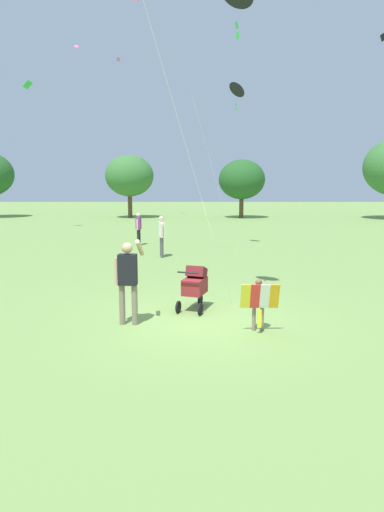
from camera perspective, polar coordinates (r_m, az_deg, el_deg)
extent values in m
plane|color=#75994C|center=(9.60, 0.43, -8.19)|extent=(120.00, 120.00, 0.00)
cylinder|color=brown|center=(37.72, -7.90, 6.27)|extent=(0.36, 0.36, 1.88)
ellipsoid|color=#387033|center=(37.68, -7.99, 10.12)|extent=(3.98, 3.58, 3.38)
cylinder|color=brown|center=(37.49, 6.33, 6.11)|extent=(0.36, 0.36, 1.65)
ellipsoid|color=#235623|center=(37.43, 6.40, 9.69)|extent=(3.81, 3.43, 3.24)
cylinder|color=#7F705B|center=(8.99, 8.94, -7.81)|extent=(0.07, 0.07, 0.51)
cylinder|color=#7F705B|center=(8.97, 7.92, -7.84)|extent=(0.07, 0.07, 0.51)
cube|color=orange|center=(8.86, 8.50, -5.05)|extent=(0.23, 0.14, 0.39)
cylinder|color=brown|center=(8.89, 9.39, -5.20)|extent=(0.06, 0.06, 0.34)
cylinder|color=brown|center=(8.84, 7.59, -5.23)|extent=(0.06, 0.06, 0.34)
sphere|color=brown|center=(8.80, 8.54, -3.33)|extent=(0.13, 0.13, 0.13)
cube|color=#F4A319|center=(8.73, 10.49, -5.09)|extent=(0.19, 0.18, 0.50)
cube|color=white|center=(8.69, 9.29, -5.11)|extent=(0.19, 0.18, 0.50)
cube|color=red|center=(8.66, 8.08, -5.13)|extent=(0.19, 0.18, 0.50)
cube|color=yellow|center=(8.64, 6.86, -5.14)|extent=(0.19, 0.18, 0.50)
cube|color=yellow|center=(8.78, 8.63, -7.93)|extent=(0.08, 0.01, 0.36)
cylinder|color=#7F705B|center=(9.33, -8.90, -6.14)|extent=(0.12, 0.12, 0.84)
cylinder|color=#7F705B|center=(9.27, -7.32, -6.20)|extent=(0.12, 0.12, 0.84)
cube|color=black|center=(9.13, -8.22, -1.73)|extent=(0.38, 0.26, 0.63)
cylinder|color=tan|center=(9.19, -9.60, -1.97)|extent=(0.09, 0.09, 0.56)
cylinder|color=tan|center=(9.15, -6.69, 1.07)|extent=(0.13, 0.52, 0.40)
sphere|color=tan|center=(9.06, -8.28, 1.03)|extent=(0.22, 0.22, 0.22)
cylinder|color=black|center=(10.70, 1.08, -5.56)|extent=(0.13, 0.28, 0.28)
cylinder|color=black|center=(10.06, -1.75, -6.55)|extent=(0.13, 0.28, 0.28)
cylinder|color=black|center=(9.89, 1.09, -6.82)|extent=(0.13, 0.28, 0.28)
cube|color=maroon|center=(10.21, 0.36, -3.86)|extent=(0.62, 0.75, 0.36)
cube|color=maroon|center=(10.27, 0.59, -2.07)|extent=(0.53, 0.53, 0.35)
cylinder|color=black|center=(9.70, -0.50, -2.14)|extent=(0.47, 0.19, 0.04)
cube|color=green|center=(11.03, 5.75, 27.27)|extent=(0.08, 0.09, 0.14)
cube|color=green|center=(10.95, 5.86, 26.21)|extent=(0.07, 0.08, 0.14)
cylinder|color=silver|center=(9.74, -0.23, 12.14)|extent=(2.04, 1.43, 6.74)
cone|color=black|center=(20.05, 5.79, 20.41)|extent=(0.89, 0.94, 0.57)
cube|color=green|center=(19.89, 5.63, 18.65)|extent=(0.07, 0.08, 0.14)
cube|color=green|center=(19.90, 5.69, 18.00)|extent=(0.06, 0.08, 0.14)
cylinder|color=silver|center=(18.78, 2.79, 10.50)|extent=(2.00, 1.65, 6.56)
cube|color=green|center=(29.05, -20.25, 19.85)|extent=(0.53, 0.46, 0.46)
cube|color=black|center=(36.24, 23.26, 24.31)|extent=(0.56, 0.24, 0.58)
cube|color=pink|center=(35.42, -9.37, 23.56)|extent=(0.22, 0.26, 0.28)
cube|color=pink|center=(39.72, -14.55, 24.49)|extent=(0.40, 0.30, 0.35)
cylinder|color=#4C4C51|center=(17.42, -3.83, 1.09)|extent=(0.12, 0.12, 0.80)
cylinder|color=#4C4C51|center=(17.67, -3.92, 1.20)|extent=(0.12, 0.12, 0.80)
cube|color=silver|center=(17.46, -3.90, 3.41)|extent=(0.27, 0.38, 0.60)
cylinder|color=beige|center=(17.25, -3.82, 3.20)|extent=(0.09, 0.09, 0.53)
cylinder|color=beige|center=(17.68, -3.98, 3.35)|extent=(0.09, 0.09, 0.53)
sphere|color=beige|center=(17.42, -3.92, 4.80)|extent=(0.21, 0.21, 0.21)
cylinder|color=#232328|center=(20.90, -6.89, 2.34)|extent=(0.11, 0.11, 0.75)
cylinder|color=#232328|center=(21.13, -6.72, 2.42)|extent=(0.11, 0.11, 0.75)
cube|color=purple|center=(20.95, -6.84, 4.15)|extent=(0.25, 0.35, 0.56)
cylinder|color=beige|center=(20.76, -6.99, 3.99)|extent=(0.08, 0.08, 0.50)
cylinder|color=beige|center=(21.15, -6.69, 4.10)|extent=(0.08, 0.08, 0.50)
sphere|color=beige|center=(20.92, -6.86, 5.23)|extent=(0.19, 0.19, 0.19)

